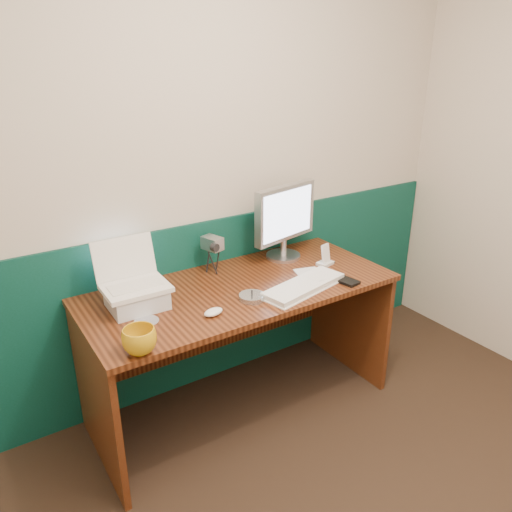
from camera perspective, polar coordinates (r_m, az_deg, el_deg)
back_wall at (r=2.68m, az=-6.87°, el=8.95°), size 3.50×0.04×2.50m
wainscot at (r=2.93m, az=-6.10°, el=-5.52°), size 3.48×0.02×1.00m
desk at (r=2.74m, az=-1.74°, el=-10.59°), size 1.60×0.70×0.75m
laptop_riser at (r=2.40m, az=-13.45°, el=-4.76°), size 0.26×0.22×0.09m
laptop at (r=2.33m, az=-13.82°, el=-1.11°), size 0.30×0.23×0.24m
monitor at (r=2.84m, az=3.21°, el=3.98°), size 0.46×0.22×0.44m
keyboard at (r=2.53m, az=5.49°, el=-3.49°), size 0.50×0.25×0.03m
mouse_right at (r=2.56m, az=7.50°, el=-3.19°), size 0.11×0.08×0.04m
mouse_left at (r=2.29m, az=-4.89°, el=-6.40°), size 0.10×0.07×0.03m
mug at (r=2.05m, az=-13.18°, el=-9.40°), size 0.18×0.18×0.11m
camcorder at (r=2.69m, az=-4.98°, el=0.29°), size 0.13×0.16×0.22m
cd_spindle at (r=2.42m, az=-0.47°, el=-4.71°), size 0.13×0.13×0.03m
cd_loose_a at (r=2.29m, az=-12.40°, el=-7.26°), size 0.11×0.11×0.00m
pen at (r=2.83m, az=8.02°, el=-1.01°), size 0.13×0.01×0.01m
papers at (r=2.74m, az=5.85°, el=-1.74°), size 0.15×0.12×0.00m
dock at (r=2.83m, az=7.90°, el=-0.82°), size 0.10×0.09×0.02m
music_player at (r=2.81m, az=7.96°, el=0.30°), size 0.07×0.04×0.10m
pda at (r=2.64m, az=10.24°, el=-2.81°), size 0.10×0.14×0.02m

